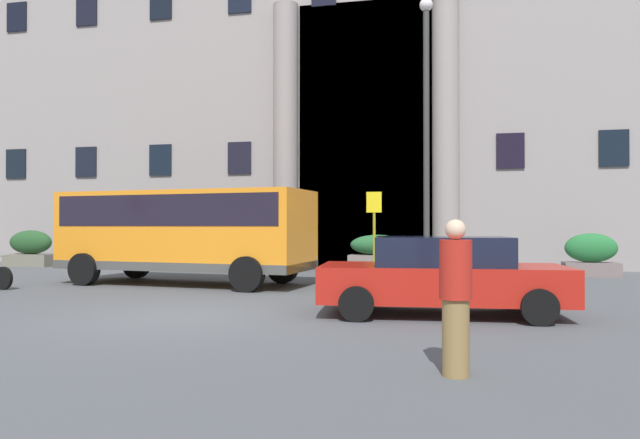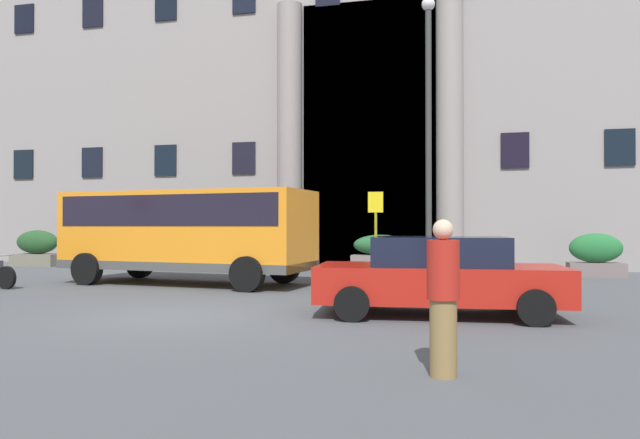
% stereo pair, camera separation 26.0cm
% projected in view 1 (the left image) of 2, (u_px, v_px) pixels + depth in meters
% --- Properties ---
extents(ground_plane, '(80.00, 64.00, 0.12)m').
position_uv_depth(ground_plane, '(176.00, 321.00, 10.47)').
color(ground_plane, '#4C5054').
extents(office_building_facade, '(35.87, 9.76, 20.36)m').
position_uv_depth(office_building_facade, '(343.00, 49.00, 27.64)').
color(office_building_facade, gray).
rests_on(office_building_facade, ground_plane).
extents(orange_minibus, '(7.40, 3.28, 2.63)m').
position_uv_depth(orange_minibus, '(186.00, 229.00, 16.38)').
color(orange_minibus, orange).
rests_on(orange_minibus, ground_plane).
extents(bus_stop_sign, '(0.44, 0.08, 2.65)m').
position_uv_depth(bus_stop_sign, '(374.00, 227.00, 16.76)').
color(bus_stop_sign, '#97941B').
rests_on(bus_stop_sign, ground_plane).
extents(hedge_planter_entrance_right, '(1.99, 0.76, 1.55)m').
position_uv_depth(hedge_planter_entrance_right, '(184.00, 250.00, 21.69)').
color(hedge_planter_entrance_right, '#70635C').
rests_on(hedge_planter_entrance_right, ground_plane).
extents(hedge_planter_entrance_left, '(1.97, 0.90, 1.47)m').
position_uv_depth(hedge_planter_entrance_left, '(31.00, 249.00, 23.54)').
color(hedge_planter_entrance_left, '#6F6B5C').
rests_on(hedge_planter_entrance_left, ground_plane).
extents(hedge_planter_far_west, '(1.71, 0.79, 1.41)m').
position_uv_depth(hedge_planter_far_west, '(591.00, 256.00, 18.87)').
color(hedge_planter_far_west, slate).
rests_on(hedge_planter_far_west, ground_plane).
extents(hedge_planter_west, '(2.01, 0.86, 1.34)m').
position_uv_depth(hedge_planter_west, '(377.00, 254.00, 20.32)').
color(hedge_planter_west, gray).
rests_on(hedge_planter_west, ground_plane).
extents(white_taxi_kerbside, '(4.64, 2.38, 1.46)m').
position_uv_depth(white_taxi_kerbside, '(442.00, 275.00, 10.76)').
color(white_taxi_kerbside, '#B21D14').
rests_on(white_taxi_kerbside, ground_plane).
extents(pedestrian_man_red_shirt, '(0.36, 0.36, 1.74)m').
position_uv_depth(pedestrian_man_red_shirt, '(456.00, 297.00, 6.41)').
color(pedestrian_man_red_shirt, olive).
rests_on(pedestrian_man_red_shirt, ground_plane).
extents(lamppost_plaza_centre, '(0.40, 0.40, 8.59)m').
position_uv_depth(lamppost_plaza_centre, '(426.00, 118.00, 17.49)').
color(lamppost_plaza_centre, '#383938').
rests_on(lamppost_plaza_centre, ground_plane).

